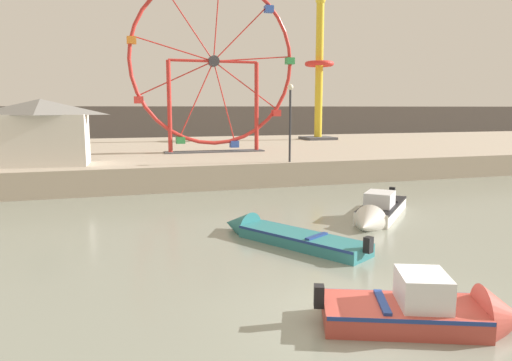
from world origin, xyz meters
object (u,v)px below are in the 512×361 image
at_px(carnival_booth_white_ticket, 42,131).
at_px(promenade_lamp_near, 290,112).
at_px(motorboat_white_red_stripe, 377,212).
at_px(drop_tower_yellow_tower, 319,77).
at_px(motorboat_faded_red, 438,311).
at_px(ferris_wheel_red_frame, 214,65).
at_px(motorboat_teal_painted, 277,234).

height_order(carnival_booth_white_ticket, promenade_lamp_near, promenade_lamp_near).
distance_m(motorboat_white_red_stripe, carnival_booth_white_ticket, 17.08).
relative_size(motorboat_white_red_stripe, promenade_lamp_near, 1.13).
xyz_separation_m(motorboat_white_red_stripe, drop_tower_yellow_tower, (8.90, 25.20, 6.69)).
xyz_separation_m(motorboat_faded_red, ferris_wheel_red_frame, (0.65, 23.69, 6.69)).
bearing_deg(carnival_booth_white_ticket, motorboat_teal_painted, -52.93).
distance_m(motorboat_faded_red, ferris_wheel_red_frame, 24.63).
bearing_deg(promenade_lamp_near, carnival_booth_white_ticket, 169.88).
relative_size(motorboat_teal_painted, ferris_wheel_red_frame, 0.47).
distance_m(carnival_booth_white_ticket, promenade_lamp_near, 12.86).
bearing_deg(motorboat_teal_painted, motorboat_faded_red, 157.64).
distance_m(motorboat_faded_red, carnival_booth_white_ticket, 21.36).
height_order(motorboat_teal_painted, drop_tower_yellow_tower, drop_tower_yellow_tower).
relative_size(motorboat_teal_painted, promenade_lamp_near, 1.28).
distance_m(motorboat_faded_red, motorboat_white_red_stripe, 8.95).
bearing_deg(motorboat_faded_red, drop_tower_yellow_tower, 91.11).
bearing_deg(motorboat_teal_painted, carnival_booth_white_ticket, 3.77).
height_order(ferris_wheel_red_frame, drop_tower_yellow_tower, drop_tower_yellow_tower).
height_order(motorboat_faded_red, carnival_booth_white_ticket, carnival_booth_white_ticket).
distance_m(drop_tower_yellow_tower, carnival_booth_white_ticket, 26.39).
bearing_deg(motorboat_faded_red, ferris_wheel_red_frame, 110.09).
bearing_deg(motorboat_white_red_stripe, carnival_booth_white_ticket, -87.32).
distance_m(ferris_wheel_red_frame, promenade_lamp_near, 7.99).
xyz_separation_m(ferris_wheel_red_frame, promenade_lamp_near, (2.70, -6.90, -2.99)).
xyz_separation_m(motorboat_faded_red, drop_tower_yellow_tower, (12.53, 33.39, 6.70)).
relative_size(motorboat_faded_red, drop_tower_yellow_tower, 0.32).
xyz_separation_m(motorboat_white_red_stripe, carnival_booth_white_ticket, (-12.90, 10.86, 2.73)).
height_order(motorboat_faded_red, ferris_wheel_red_frame, ferris_wheel_red_frame).
bearing_deg(ferris_wheel_red_frame, motorboat_white_red_stripe, -79.15).
distance_m(drop_tower_yellow_tower, promenade_lamp_near, 19.20).
xyz_separation_m(motorboat_white_red_stripe, promenade_lamp_near, (-0.28, 8.61, 3.69)).
bearing_deg(drop_tower_yellow_tower, carnival_booth_white_ticket, -146.66).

